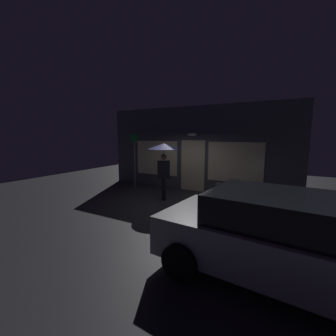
{
  "coord_description": "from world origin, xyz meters",
  "views": [
    {
      "loc": [
        3.87,
        -6.87,
        2.41
      ],
      "look_at": [
        -0.19,
        0.31,
        1.22
      ],
      "focal_mm": 24.2,
      "sensor_mm": 36.0,
      "label": 1
    }
  ],
  "objects_px": {
    "street_sign_post": "(134,157)",
    "parked_car": "(281,237)",
    "person_with_umbrella": "(164,155)",
    "sidewalk_bollard": "(219,191)"
  },
  "relations": [
    {
      "from": "street_sign_post",
      "to": "person_with_umbrella",
      "type": "bearing_deg",
      "value": -23.66
    },
    {
      "from": "person_with_umbrella",
      "to": "street_sign_post",
      "type": "distance_m",
      "value": 2.26
    },
    {
      "from": "sidewalk_bollard",
      "to": "street_sign_post",
      "type": "bearing_deg",
      "value": -176.82
    },
    {
      "from": "parked_car",
      "to": "sidewalk_bollard",
      "type": "relative_size",
      "value": 6.75
    },
    {
      "from": "street_sign_post",
      "to": "sidewalk_bollard",
      "type": "bearing_deg",
      "value": 3.18
    },
    {
      "from": "street_sign_post",
      "to": "parked_car",
      "type": "bearing_deg",
      "value": -33.68
    },
    {
      "from": "person_with_umbrella",
      "to": "parked_car",
      "type": "height_order",
      "value": "person_with_umbrella"
    },
    {
      "from": "parked_car",
      "to": "street_sign_post",
      "type": "distance_m",
      "value": 7.46
    },
    {
      "from": "parked_car",
      "to": "street_sign_post",
      "type": "bearing_deg",
      "value": 150.58
    },
    {
      "from": "person_with_umbrella",
      "to": "parked_car",
      "type": "distance_m",
      "value": 5.32
    }
  ]
}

